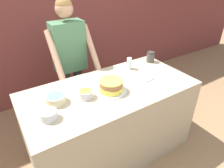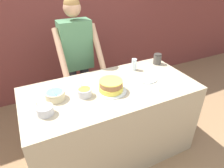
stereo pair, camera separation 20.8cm
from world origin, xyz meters
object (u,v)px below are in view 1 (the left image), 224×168
(drinking_glass, at_px, (129,63))
(stoneware_jar, at_px, (150,57))
(frosting_bowl_white, at_px, (49,115))
(frosting_bowl_blue, at_px, (56,99))
(person_baker, at_px, (70,54))
(ceramic_plate, at_px, (143,77))
(frosting_bowl_orange, at_px, (86,94))
(cake, at_px, (111,86))

(drinking_glass, relative_size, stoneware_jar, 1.04)
(frosting_bowl_white, relative_size, frosting_bowl_blue, 0.78)
(person_baker, distance_m, frosting_bowl_blue, 0.90)
(ceramic_plate, bearing_deg, frosting_bowl_blue, 176.64)
(frosting_bowl_white, distance_m, frosting_bowl_orange, 0.43)
(frosting_bowl_orange, bearing_deg, frosting_bowl_blue, 164.95)
(drinking_glass, bearing_deg, cake, -145.91)
(cake, relative_size, drinking_glass, 2.24)
(ceramic_plate, bearing_deg, person_baker, 124.85)
(person_baker, relative_size, frosting_bowl_orange, 9.67)
(cake, relative_size, frosting_bowl_blue, 1.74)
(frosting_bowl_orange, bearing_deg, cake, -7.69)
(person_baker, height_order, cake, person_baker)
(stoneware_jar, bearing_deg, cake, -158.28)
(frosting_bowl_blue, height_order, frosting_bowl_orange, frosting_bowl_orange)
(ceramic_plate, bearing_deg, cake, -173.95)
(person_baker, xyz_separation_m, ceramic_plate, (0.57, -0.82, -0.13))
(ceramic_plate, relative_size, stoneware_jar, 1.70)
(cake, bearing_deg, person_baker, 95.91)
(person_baker, height_order, ceramic_plate, person_baker)
(person_baker, height_order, frosting_bowl_blue, person_baker)
(cake, relative_size, frosting_bowl_orange, 1.78)
(cake, xyz_separation_m, frosting_bowl_white, (-0.69, -0.09, -0.01))
(frosting_bowl_orange, relative_size, ceramic_plate, 0.77)
(frosting_bowl_orange, distance_m, drinking_glass, 0.81)
(drinking_glass, relative_size, ceramic_plate, 0.61)
(frosting_bowl_white, height_order, drinking_glass, frosting_bowl_white)
(frosting_bowl_orange, xyz_separation_m, stoneware_jar, (1.13, 0.30, 0.03))
(drinking_glass, height_order, stoneware_jar, drinking_glass)
(frosting_bowl_blue, bearing_deg, drinking_glass, 11.50)
(frosting_bowl_white, relative_size, frosting_bowl_orange, 0.80)
(drinking_glass, bearing_deg, stoneware_jar, 2.39)
(cake, bearing_deg, ceramic_plate, 6.05)
(person_baker, relative_size, ceramic_plate, 7.41)
(person_baker, distance_m, ceramic_plate, 1.01)
(cake, xyz_separation_m, drinking_glass, (0.48, 0.32, 0.01))
(frosting_bowl_blue, bearing_deg, person_baker, 58.62)
(frosting_bowl_blue, relative_size, ceramic_plate, 0.79)
(frosting_bowl_white, xyz_separation_m, ceramic_plate, (1.17, 0.14, -0.04))
(frosting_bowl_orange, bearing_deg, ceramic_plate, 1.04)
(ceramic_plate, bearing_deg, frosting_bowl_white, -173.35)
(cake, height_order, frosting_bowl_white, frosting_bowl_white)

